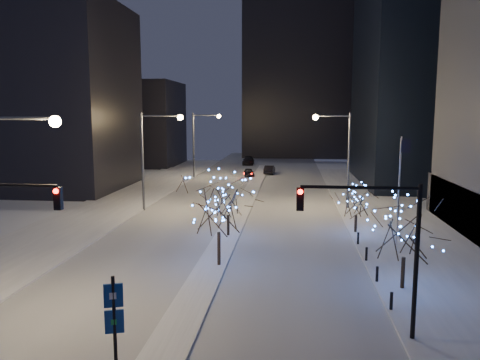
# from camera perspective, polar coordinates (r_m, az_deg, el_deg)

# --- Properties ---
(ground) EXTENTS (160.00, 160.00, 0.00)m
(ground) POSITION_cam_1_polar(r_m,az_deg,el_deg) (22.09, -8.16, -18.67)
(ground) COLOR white
(ground) RESTS_ON ground
(road) EXTENTS (20.00, 130.00, 0.02)m
(road) POSITION_cam_1_polar(r_m,az_deg,el_deg) (55.21, 0.91, -2.26)
(road) COLOR silver
(road) RESTS_ON ground
(median) EXTENTS (2.00, 80.00, 0.15)m
(median) POSITION_cam_1_polar(r_m,az_deg,el_deg) (50.31, 0.37, -3.20)
(median) COLOR white
(median) RESTS_ON ground
(east_sidewalk) EXTENTS (10.00, 90.00, 0.15)m
(east_sidewalk) POSITION_cam_1_polar(r_m,az_deg,el_deg) (41.49, 20.04, -6.14)
(east_sidewalk) COLOR white
(east_sidewalk) RESTS_ON ground
(west_sidewalk) EXTENTS (8.00, 90.00, 0.15)m
(west_sidewalk) POSITION_cam_1_polar(r_m,az_deg,el_deg) (44.59, -19.32, -5.13)
(west_sidewalk) COLOR white
(west_sidewalk) RESTS_ON ground
(filler_west_near) EXTENTS (22.00, 18.00, 24.00)m
(filler_west_near) POSITION_cam_1_polar(r_m,az_deg,el_deg) (67.74, -23.26, 9.19)
(filler_west_near) COLOR black
(filler_west_near) RESTS_ON ground
(filler_west_far) EXTENTS (18.00, 16.00, 16.00)m
(filler_west_far) POSITION_cam_1_polar(r_m,az_deg,el_deg) (94.36, -13.03, 6.70)
(filler_west_far) COLOR black
(filler_west_far) RESTS_ON ground
(horizon_block) EXTENTS (24.00, 14.00, 42.00)m
(horizon_block) POSITION_cam_1_polar(r_m,az_deg,el_deg) (111.63, 6.94, 13.71)
(horizon_block) COLOR black
(horizon_block) RESTS_ON ground
(street_lamp_w_near) EXTENTS (4.40, 0.56, 10.00)m
(street_lamp_w_near) POSITION_cam_1_polar(r_m,az_deg,el_deg) (25.55, -27.09, -0.49)
(street_lamp_w_near) COLOR #595E66
(street_lamp_w_near) RESTS_ON ground
(street_lamp_w_mid) EXTENTS (4.40, 0.56, 10.00)m
(street_lamp_w_mid) POSITION_cam_1_polar(r_m,az_deg,el_deg) (48.28, -10.63, 3.88)
(street_lamp_w_mid) COLOR #595E66
(street_lamp_w_mid) RESTS_ON ground
(street_lamp_w_far) EXTENTS (4.40, 0.56, 10.00)m
(street_lamp_w_far) POSITION_cam_1_polar(r_m,az_deg,el_deg) (72.52, -4.88, 5.35)
(street_lamp_w_far) COLOR #595E66
(street_lamp_w_far) RESTS_ON ground
(street_lamp_east) EXTENTS (3.90, 0.56, 10.00)m
(street_lamp_east) POSITION_cam_1_polar(r_m,az_deg,el_deg) (49.45, 12.11, 3.88)
(street_lamp_east) COLOR #595E66
(street_lamp_east) RESTS_ON ground
(traffic_signal_east) EXTENTS (5.26, 0.43, 7.00)m
(traffic_signal_east) POSITION_cam_1_polar(r_m,az_deg,el_deg) (21.07, 16.72, -6.42)
(traffic_signal_east) COLOR black
(traffic_signal_east) RESTS_ON ground
(flagpoles) EXTENTS (1.35, 2.60, 8.00)m
(flagpoles) POSITION_cam_1_polar(r_m,az_deg,el_deg) (37.60, 18.95, -0.18)
(flagpoles) COLOR silver
(flagpoles) RESTS_ON east_sidewalk
(bollards) EXTENTS (0.16, 12.16, 0.90)m
(bollards) POSITION_cam_1_polar(r_m,az_deg,el_deg) (30.95, 15.72, -9.75)
(bollards) COLOR black
(bollards) RESTS_ON east_sidewalk
(car_near) EXTENTS (2.14, 3.98, 1.28)m
(car_near) POSITION_cam_1_polar(r_m,az_deg,el_deg) (74.53, 1.09, 0.93)
(car_near) COLOR black
(car_near) RESTS_ON ground
(car_mid) EXTENTS (1.77, 4.36, 1.41)m
(car_mid) POSITION_cam_1_polar(r_m,az_deg,el_deg) (77.91, 3.62, 1.27)
(car_mid) COLOR black
(car_mid) RESTS_ON ground
(car_far) EXTENTS (2.33, 5.36, 1.53)m
(car_far) POSITION_cam_1_polar(r_m,az_deg,el_deg) (91.93, 1.02, 2.36)
(car_far) COLOR black
(car_far) RESTS_ON ground
(holiday_tree_median_near) EXTENTS (5.10, 5.10, 6.11)m
(holiday_tree_median_near) POSITION_cam_1_polar(r_m,az_deg,el_deg) (30.03, -2.62, -3.07)
(holiday_tree_median_near) COLOR black
(holiday_tree_median_near) RESTS_ON median
(holiday_tree_median_far) EXTENTS (4.56, 4.56, 4.58)m
(holiday_tree_median_far) POSITION_cam_1_polar(r_m,az_deg,el_deg) (37.58, -1.46, -2.32)
(holiday_tree_median_far) COLOR black
(holiday_tree_median_far) RESTS_ON median
(holiday_tree_plaza_near) EXTENTS (5.17, 5.17, 5.51)m
(holiday_tree_plaza_near) POSITION_cam_1_polar(r_m,az_deg,el_deg) (27.67, 19.48, -5.52)
(holiday_tree_plaza_near) COLOR black
(holiday_tree_plaza_near) RESTS_ON east_sidewalk
(holiday_tree_plaza_far) EXTENTS (3.98, 3.98, 4.14)m
(holiday_tree_plaza_far) POSITION_cam_1_polar(r_m,az_deg,el_deg) (39.82, 14.01, -2.45)
(holiday_tree_plaza_far) COLOR black
(holiday_tree_plaza_far) RESTS_ON east_sidewalk
(wayfinding_sign) EXTENTS (0.70, 0.30, 3.97)m
(wayfinding_sign) POSITION_cam_1_polar(r_m,az_deg,el_deg) (18.75, -15.09, -15.69)
(wayfinding_sign) COLOR black
(wayfinding_sign) RESTS_ON ground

